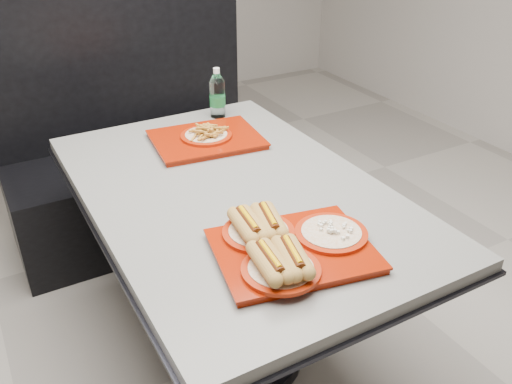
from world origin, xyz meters
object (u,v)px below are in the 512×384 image
diner_table (234,230)px  tray_near (287,245)px  tray_far (206,137)px  water_bottle (217,96)px  booth_bench (137,156)px

diner_table → tray_near: size_ratio=3.02×
tray_far → water_bottle: 0.28m
booth_bench → water_bottle: size_ratio=6.40×
diner_table → tray_near: tray_near is taller
booth_bench → water_bottle: booth_bench is taller
booth_bench → tray_near: bearing=-91.8°
diner_table → booth_bench: booth_bench is taller
diner_table → water_bottle: size_ratio=6.73×
tray_near → tray_far: 0.78m
diner_table → tray_far: (0.07, 0.37, 0.19)m
diner_table → tray_far: size_ratio=3.24×
tray_far → water_bottle: bearing=54.7°
water_bottle → tray_near: bearing=-105.7°
diner_table → tray_near: bearing=-96.6°
booth_bench → water_bottle: 0.71m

